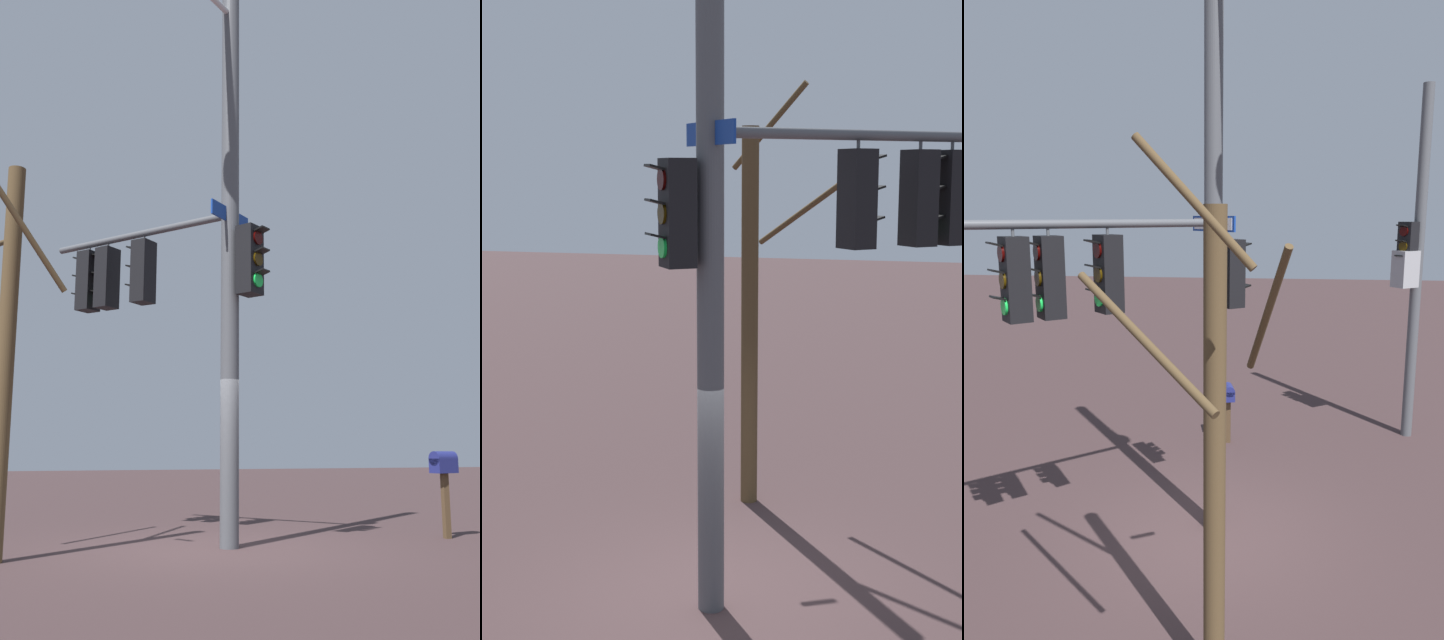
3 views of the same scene
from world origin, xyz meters
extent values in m
plane|color=#3C2B2C|center=(0.00, 0.00, 0.00)|extent=(80.00, 80.00, 0.00)
cylinder|color=#4C4F54|center=(0.29, 0.04, 4.53)|extent=(0.29, 0.29, 9.06)
cylinder|color=#4C4F54|center=(-0.94, 1.50, 5.16)|extent=(2.56, 3.01, 0.12)
cube|color=black|center=(-0.86, 1.41, 4.46)|extent=(0.47, 0.46, 1.10)
cylinder|color=#2F0403|center=(-0.98, 1.53, 4.80)|extent=(0.18, 0.17, 0.22)
cube|color=black|center=(-1.03, 1.58, 4.92)|extent=(0.26, 0.26, 0.06)
cylinder|color=#352504|center=(-0.98, 1.53, 4.46)|extent=(0.18, 0.17, 0.22)
cube|color=black|center=(-1.03, 1.58, 4.58)|extent=(0.26, 0.26, 0.06)
cylinder|color=#19D147|center=(-0.98, 1.53, 4.12)|extent=(0.18, 0.17, 0.22)
cube|color=black|center=(-1.03, 1.58, 4.24)|extent=(0.26, 0.26, 0.06)
cylinder|color=#4C4F54|center=(-0.86, 1.41, 5.09)|extent=(0.04, 0.04, 0.15)
cube|color=black|center=(-1.41, 2.05, 4.46)|extent=(0.47, 0.46, 1.10)
cylinder|color=#2F0403|center=(-1.51, 2.18, 4.80)|extent=(0.19, 0.16, 0.22)
cube|color=black|center=(-1.56, 2.24, 4.92)|extent=(0.26, 0.26, 0.06)
cylinder|color=#352504|center=(-1.51, 2.18, 4.46)|extent=(0.19, 0.16, 0.22)
cube|color=black|center=(-1.56, 2.24, 4.58)|extent=(0.26, 0.26, 0.06)
cylinder|color=#19D147|center=(-1.51, 2.18, 4.12)|extent=(0.19, 0.16, 0.22)
cube|color=black|center=(-1.56, 2.24, 4.24)|extent=(0.26, 0.26, 0.06)
cylinder|color=#4C4F54|center=(-1.41, 2.05, 5.09)|extent=(0.04, 0.04, 0.15)
cube|color=black|center=(-1.70, 2.40, 4.46)|extent=(0.47, 0.46, 1.10)
cylinder|color=#2F0403|center=(-1.81, 2.52, 4.80)|extent=(0.18, 0.17, 0.22)
cube|color=black|center=(-1.86, 2.58, 4.92)|extent=(0.26, 0.26, 0.06)
cylinder|color=#352504|center=(-1.81, 2.52, 4.46)|extent=(0.18, 0.17, 0.22)
cube|color=black|center=(-1.86, 2.58, 4.58)|extent=(0.26, 0.26, 0.06)
cylinder|color=#19D147|center=(-1.81, 2.52, 4.12)|extent=(0.18, 0.17, 0.22)
cube|color=black|center=(-1.86, 2.58, 4.24)|extent=(0.26, 0.26, 0.06)
cylinder|color=#4C4F54|center=(-1.70, 2.40, 5.09)|extent=(0.04, 0.04, 0.15)
cube|color=black|center=(0.53, -0.24, 4.35)|extent=(0.47, 0.45, 1.10)
cylinder|color=#2F0403|center=(0.62, -0.38, 4.69)|extent=(0.20, 0.15, 0.22)
cube|color=black|center=(0.67, -0.44, 4.81)|extent=(0.26, 0.25, 0.06)
cylinder|color=#352504|center=(0.62, -0.38, 4.35)|extent=(0.20, 0.15, 0.22)
cube|color=black|center=(0.67, -0.44, 4.47)|extent=(0.26, 0.25, 0.06)
cylinder|color=#19D147|center=(0.62, -0.38, 4.01)|extent=(0.20, 0.15, 0.22)
cube|color=black|center=(0.67, -0.44, 4.13)|extent=(0.26, 0.25, 0.06)
cube|color=navy|center=(0.29, 0.04, 5.15)|extent=(0.84, 0.75, 0.24)
cube|color=white|center=(0.28, 0.05, 5.15)|extent=(0.76, 0.67, 0.18)
cylinder|color=#4C4F54|center=(5.01, -4.24, 4.07)|extent=(0.25, 0.25, 8.14)
cube|color=#99999E|center=(4.80, -3.93, 4.07)|extent=(0.61, 0.64, 0.84)
cube|color=black|center=(4.81, -3.95, 4.59)|extent=(0.47, 0.46, 1.10)
cylinder|color=#2F0403|center=(4.71, -3.83, 4.93)|extent=(0.19, 0.16, 0.22)
cube|color=black|center=(4.66, -3.77, 5.05)|extent=(0.26, 0.26, 0.06)
cylinder|color=#352504|center=(4.71, -3.83, 4.59)|extent=(0.19, 0.16, 0.22)
cube|color=black|center=(4.66, -3.77, 4.71)|extent=(0.26, 0.26, 0.06)
cylinder|color=#19D147|center=(4.71, -3.83, 4.25)|extent=(0.19, 0.16, 0.22)
cube|color=black|center=(4.66, -3.77, 4.37)|extent=(0.26, 0.26, 0.06)
cube|color=#4C3823|center=(4.04, 0.04, 0.53)|extent=(0.10, 0.10, 1.05)
cube|color=navy|center=(4.04, 0.04, 1.17)|extent=(0.48, 0.33, 0.24)
cylinder|color=navy|center=(4.04, 0.04, 1.29)|extent=(0.48, 0.33, 0.24)
cylinder|color=#4F3C24|center=(-3.00, -0.31, 2.69)|extent=(0.24, 0.24, 5.39)
cylinder|color=#4F3C24|center=(-2.81, -0.85, 4.28)|extent=(1.15, 0.48, 1.49)
cylinder|color=#4F3C24|center=(-3.56, -0.17, 5.41)|extent=(0.39, 1.19, 1.23)
cylinder|color=#4F3C24|center=(-3.74, 0.29, 4.19)|extent=(1.29, 1.57, 1.06)
camera|label=1|loc=(-2.80, -10.11, 1.44)|focal=38.64mm
camera|label=2|loc=(9.20, 2.54, 4.76)|focal=50.23mm
camera|label=3|loc=(-8.71, -0.86, 5.28)|focal=32.12mm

